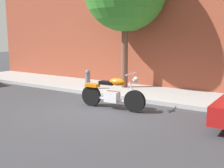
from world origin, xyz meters
The scene contains 4 objects.
ground_plane centered at (0.00, 0.00, 0.00)m, with size 60.00×60.00×0.00m, color #38383D.
sidewalk centered at (0.00, 2.61, 0.07)m, with size 18.89×2.45×0.14m, color #A1A1A1.
motorcycle centered at (0.34, 0.21, 0.47)m, with size 2.20×0.70×1.16m.
fire_hydrant centered at (-1.87, 1.85, 0.46)m, with size 0.20×0.20×0.91m.
Camera 1 is at (4.77, -6.66, 2.21)m, focal length 43.54 mm.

